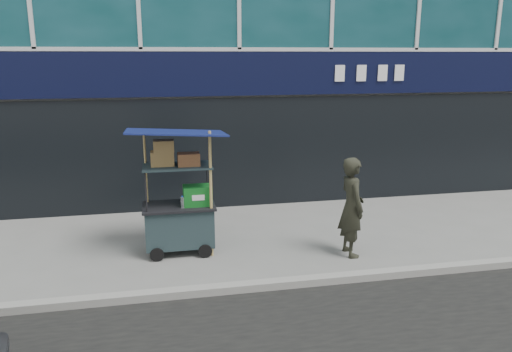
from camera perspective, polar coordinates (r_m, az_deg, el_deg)
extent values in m
plane|color=slate|center=(7.64, 3.28, -11.88)|extent=(80.00, 80.00, 0.00)
cube|color=gray|center=(7.44, 3.69, -12.11)|extent=(80.00, 0.18, 0.12)
cube|color=black|center=(10.67, -1.88, 11.58)|extent=(15.68, 0.06, 0.90)
cube|color=black|center=(10.91, -1.84, 2.63)|extent=(15.68, 0.04, 2.40)
cube|color=black|center=(8.61, -8.74, -5.63)|extent=(1.13, 0.66, 0.66)
cylinder|color=black|center=(8.40, -11.25, -8.83)|extent=(0.23, 0.05, 0.23)
cylinder|color=black|center=(8.43, -5.82, -8.55)|extent=(0.23, 0.05, 0.23)
cube|color=black|center=(8.50, -8.82, -3.41)|extent=(1.21, 0.74, 0.04)
cylinder|color=black|center=(8.13, -12.46, -1.91)|extent=(0.03, 0.03, 0.71)
cylinder|color=black|center=(8.17, -5.19, -1.56)|extent=(0.03, 0.03, 0.71)
cylinder|color=black|center=(8.68, -12.40, -0.92)|extent=(0.03, 0.03, 0.71)
cylinder|color=black|center=(8.71, -5.59, -0.60)|extent=(0.03, 0.03, 0.71)
cube|color=black|center=(8.32, -8.99, 1.11)|extent=(1.13, 0.66, 0.03)
cylinder|color=tan|center=(8.20, -5.17, -2.20)|extent=(0.05, 0.05, 2.12)
cylinder|color=tan|center=(8.71, -12.36, -1.82)|extent=(0.04, 0.04, 2.02)
cube|color=#0D0C47|center=(8.22, -9.14, 4.96)|extent=(1.60, 1.13, 0.19)
cube|color=#0E5A1A|center=(8.42, -6.70, -2.20)|extent=(0.47, 0.33, 0.33)
cylinder|color=silver|center=(8.29, -8.40, -3.02)|extent=(0.06, 0.06, 0.19)
cylinder|color=#173AAC|center=(8.26, -8.42, -2.34)|extent=(0.03, 0.03, 0.02)
cube|color=brown|center=(8.34, -10.66, 1.99)|extent=(0.38, 0.28, 0.24)
cube|color=olive|center=(8.26, -7.71, 1.90)|extent=(0.36, 0.26, 0.21)
cube|color=brown|center=(8.28, -10.52, 3.41)|extent=(0.33, 0.25, 0.19)
imported|color=black|center=(8.44, 10.87, -3.48)|extent=(0.42, 0.63, 1.68)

